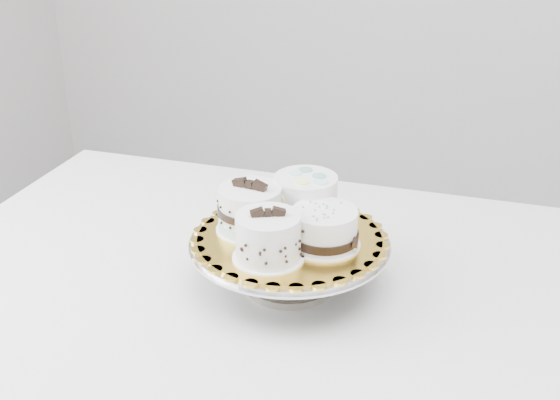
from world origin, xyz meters
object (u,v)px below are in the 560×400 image
at_px(table, 274,309).
at_px(cake_ribbon, 325,229).
at_px(cake_banded, 250,211).
at_px(cake_stand, 290,254).
at_px(cake_swirl, 268,238).
at_px(cake_dots, 305,198).
at_px(cake_board, 290,238).

relative_size(table, cake_ribbon, 10.51).
bearing_deg(cake_banded, cake_stand, 3.81).
distance_m(table, cake_swirl, 0.23).
bearing_deg(table, cake_stand, -38.42).
height_order(table, cake_banded, cake_banded).
relative_size(table, cake_dots, 9.97).
bearing_deg(cake_swirl, cake_ribbon, 20.21).
height_order(cake_board, cake_dots, cake_dots).
height_order(cake_board, cake_swirl, cake_swirl).
xyz_separation_m(cake_stand, cake_swirl, (-0.00, -0.08, 0.07)).
relative_size(cake_stand, cake_dots, 2.45).
bearing_deg(cake_stand, cake_dots, 89.82).
bearing_deg(table, cake_ribbon, -21.26).
relative_size(cake_stand, cake_swirl, 2.44).
relative_size(cake_board, cake_banded, 2.62).
height_order(table, cake_dots, cake_dots).
xyz_separation_m(cake_stand, cake_board, (0.00, 0.00, 0.03)).
height_order(cake_stand, cake_ribbon, cake_ribbon).
xyz_separation_m(table, cake_swirl, (0.03, -0.10, 0.20)).
bearing_deg(cake_banded, table, 43.05).
relative_size(table, cake_stand, 4.07).
xyz_separation_m(table, cake_ribbon, (0.10, -0.03, 0.19)).
relative_size(cake_stand, cake_ribbon, 2.58).
xyz_separation_m(cake_swirl, cake_ribbon, (0.06, 0.07, -0.01)).
xyz_separation_m(table, cake_banded, (-0.03, -0.03, 0.20)).
bearing_deg(cake_ribbon, cake_banded, 165.17).
relative_size(cake_board, cake_ribbon, 2.36).
relative_size(table, cake_swirl, 9.95).
relative_size(cake_stand, cake_board, 1.09).
xyz_separation_m(cake_stand, cake_ribbon, (0.06, -0.00, 0.06)).
xyz_separation_m(table, cake_dots, (0.04, 0.04, 0.21)).
relative_size(cake_board, cake_swirl, 2.24).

